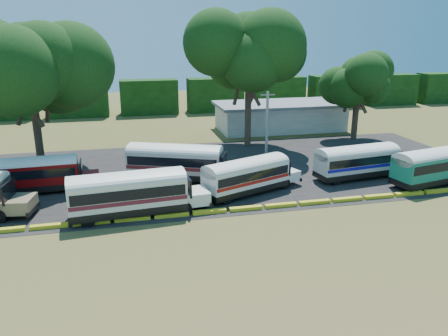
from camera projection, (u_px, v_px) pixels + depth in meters
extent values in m
plane|color=#404F1A|center=(193.00, 220.00, 33.43)|extent=(160.00, 160.00, 0.00)
cube|color=black|center=(184.00, 173.00, 44.81)|extent=(64.00, 24.00, 0.02)
cube|color=yellow|center=(5.00, 230.00, 31.38)|extent=(2.70, 0.45, 0.30)
cube|color=yellow|center=(49.00, 226.00, 32.03)|extent=(2.70, 0.45, 0.30)
cube|color=yellow|center=(92.00, 222.00, 32.68)|extent=(2.70, 0.45, 0.30)
cube|color=yellow|center=(133.00, 219.00, 33.34)|extent=(2.70, 0.45, 0.30)
cube|color=yellow|center=(172.00, 215.00, 33.99)|extent=(2.70, 0.45, 0.30)
cube|color=yellow|center=(209.00, 212.00, 34.64)|extent=(2.70, 0.45, 0.30)
cube|color=yellow|center=(246.00, 208.00, 35.29)|extent=(2.70, 0.45, 0.30)
cube|color=yellow|center=(281.00, 205.00, 35.94)|extent=(2.70, 0.45, 0.30)
cube|color=yellow|center=(315.00, 202.00, 36.59)|extent=(2.70, 0.45, 0.30)
cube|color=yellow|center=(347.00, 199.00, 37.24)|extent=(2.70, 0.45, 0.30)
cube|color=yellow|center=(379.00, 196.00, 37.89)|extent=(2.70, 0.45, 0.30)
cube|color=yellow|center=(409.00, 194.00, 38.55)|extent=(2.70, 0.45, 0.30)
cube|color=yellow|center=(438.00, 191.00, 39.20)|extent=(2.70, 0.45, 0.30)
cube|color=beige|center=(280.00, 117.00, 64.73)|extent=(18.00, 8.00, 3.60)
cube|color=slate|center=(281.00, 104.00, 64.14)|extent=(19.00, 9.00, 0.40)
cube|color=black|center=(2.00, 101.00, 72.00)|extent=(10.00, 4.00, 6.00)
cube|color=black|center=(78.00, 99.00, 74.61)|extent=(10.00, 4.00, 6.00)
cube|color=black|center=(149.00, 97.00, 77.22)|extent=(10.00, 4.00, 6.00)
cube|color=black|center=(215.00, 95.00, 79.82)|extent=(10.00, 4.00, 6.00)
cube|color=black|center=(277.00, 93.00, 82.43)|extent=(10.00, 4.00, 6.00)
cube|color=black|center=(335.00, 91.00, 85.03)|extent=(10.00, 4.00, 6.00)
cube|color=black|center=(390.00, 89.00, 87.64)|extent=(10.00, 4.00, 6.00)
cube|color=black|center=(442.00, 88.00, 90.24)|extent=(10.00, 4.00, 6.00)
cylinder|color=black|center=(11.00, 205.00, 35.00)|extent=(1.14, 0.48, 1.11)
cube|color=#7D6C4F|center=(20.00, 204.00, 33.81)|extent=(2.35, 2.72, 1.05)
cube|color=black|center=(9.00, 191.00, 33.44)|extent=(0.56, 2.54, 1.52)
cube|color=black|center=(33.00, 209.00, 34.01)|extent=(0.62, 2.71, 0.33)
cylinder|color=black|center=(77.00, 187.00, 39.17)|extent=(1.01, 0.33, 0.99)
cylinder|color=black|center=(78.00, 180.00, 41.12)|extent=(1.01, 0.33, 0.99)
cube|color=black|center=(32.00, 186.00, 39.07)|extent=(8.27, 2.92, 0.55)
cube|color=#790607|center=(30.00, 173.00, 38.72)|extent=(8.27, 2.92, 1.82)
cube|color=black|center=(30.00, 171.00, 38.65)|extent=(7.95, 2.97, 0.76)
ellipsoid|color=silver|center=(29.00, 164.00, 38.45)|extent=(8.27, 2.92, 1.12)
cube|color=#790607|center=(89.00, 178.00, 40.31)|extent=(1.90, 2.28, 0.94)
cube|color=black|center=(81.00, 168.00, 39.85)|extent=(0.27, 2.29, 1.36)
cube|color=black|center=(99.00, 181.00, 40.65)|extent=(0.31, 2.44, 0.30)
cylinder|color=black|center=(185.00, 208.00, 34.28)|extent=(1.10, 0.40, 1.08)
cylinder|color=black|center=(179.00, 198.00, 36.38)|extent=(1.10, 0.40, 1.08)
cylinder|color=black|center=(88.00, 220.00, 32.09)|extent=(1.10, 0.40, 1.08)
cylinder|color=black|center=(87.00, 209.00, 34.19)|extent=(1.10, 0.40, 1.08)
cube|color=black|center=(129.00, 208.00, 34.03)|extent=(9.06, 3.46, 0.59)
cube|color=white|center=(128.00, 192.00, 33.65)|extent=(9.06, 3.46, 1.98)
cube|color=black|center=(128.00, 189.00, 33.58)|extent=(8.71, 3.50, 0.83)
cube|color=maroon|center=(128.00, 197.00, 33.77)|extent=(8.97, 3.50, 0.32)
ellipsoid|color=silver|center=(127.00, 180.00, 33.36)|extent=(9.06, 3.46, 1.21)
cube|color=white|center=(196.00, 196.00, 35.54)|extent=(2.14, 2.54, 1.03)
cube|color=black|center=(187.00, 185.00, 35.03)|extent=(0.38, 2.49, 1.48)
cube|color=black|center=(207.00, 200.00, 35.94)|extent=(0.42, 2.65, 0.32)
cube|color=black|center=(70.00, 216.00, 32.76)|extent=(0.42, 2.65, 0.32)
cylinder|color=black|center=(217.00, 181.00, 40.60)|extent=(1.13, 0.70, 1.09)
cylinder|color=black|center=(221.00, 174.00, 42.80)|extent=(1.13, 0.70, 1.09)
cylinder|color=black|center=(140.00, 177.00, 41.71)|extent=(1.13, 0.70, 1.09)
cylinder|color=black|center=(148.00, 170.00, 43.92)|extent=(1.13, 0.70, 1.09)
cube|color=black|center=(176.00, 174.00, 42.29)|extent=(9.33, 5.91, 0.60)
cube|color=#BCB8A7|center=(175.00, 161.00, 41.91)|extent=(9.33, 5.91, 2.00)
cube|color=black|center=(175.00, 158.00, 41.84)|extent=(9.02, 5.84, 0.84)
cube|color=maroon|center=(175.00, 165.00, 42.03)|extent=(9.26, 5.92, 0.33)
ellipsoid|color=silver|center=(175.00, 151.00, 41.62)|extent=(9.33, 5.91, 1.23)
cube|color=#BCB8A7|center=(231.00, 173.00, 41.37)|extent=(2.73, 2.97, 1.04)
cube|color=black|center=(224.00, 162.00, 41.16)|extent=(1.10, 2.39, 1.50)
cube|color=black|center=(241.00, 178.00, 41.36)|extent=(1.19, 2.55, 0.33)
cube|color=black|center=(132.00, 172.00, 42.99)|extent=(1.19, 2.55, 0.33)
cylinder|color=black|center=(285.00, 184.00, 40.06)|extent=(1.00, 0.62, 0.97)
cylinder|color=black|center=(271.00, 178.00, 41.69)|extent=(1.00, 0.62, 0.97)
cylinder|color=black|center=(227.00, 199.00, 36.42)|extent=(1.00, 0.62, 0.97)
cylinder|color=black|center=(213.00, 192.00, 38.05)|extent=(1.00, 0.62, 0.97)
cube|color=black|center=(246.00, 187.00, 38.74)|extent=(8.31, 5.25, 0.54)
cube|color=white|center=(246.00, 175.00, 38.40)|extent=(8.31, 5.25, 1.78)
cube|color=black|center=(246.00, 173.00, 38.34)|extent=(8.04, 5.18, 0.75)
cube|color=#9A120F|center=(246.00, 179.00, 38.51)|extent=(8.25, 5.26, 0.29)
ellipsoid|color=silver|center=(246.00, 165.00, 38.14)|extent=(8.31, 5.25, 1.10)
cube|color=white|center=(286.00, 174.00, 41.34)|extent=(2.43, 2.64, 0.92)
cube|color=black|center=(282.00, 166.00, 40.72)|extent=(0.97, 2.13, 1.34)
cube|color=black|center=(293.00, 177.00, 41.91)|extent=(1.06, 2.28, 0.29)
cube|color=black|center=(209.00, 197.00, 36.60)|extent=(1.06, 2.28, 0.29)
cylinder|color=black|center=(395.00, 172.00, 43.30)|extent=(1.03, 0.41, 1.01)
cylinder|color=black|center=(381.00, 167.00, 45.23)|extent=(1.03, 0.41, 1.01)
cylinder|color=black|center=(337.00, 180.00, 41.02)|extent=(1.03, 0.41, 1.01)
cylinder|color=black|center=(324.00, 174.00, 42.95)|extent=(1.03, 0.41, 1.01)
cube|color=black|center=(356.00, 172.00, 42.91)|extent=(8.50, 3.54, 0.55)
cube|color=beige|center=(357.00, 160.00, 42.56)|extent=(8.50, 3.54, 1.84)
cube|color=black|center=(357.00, 158.00, 42.50)|extent=(8.18, 3.55, 0.77)
cube|color=#100E90|center=(356.00, 164.00, 42.67)|extent=(8.42, 3.56, 0.30)
ellipsoid|color=silver|center=(358.00, 151.00, 42.29)|extent=(8.50, 3.54, 1.13)
cube|color=beige|center=(397.00, 164.00, 44.50)|extent=(2.08, 2.42, 0.96)
cube|color=black|center=(393.00, 155.00, 44.00)|extent=(0.44, 2.31, 1.38)
cube|color=black|center=(403.00, 167.00, 44.90)|extent=(0.49, 2.47, 0.30)
cube|color=black|center=(320.00, 178.00, 41.59)|extent=(0.49, 2.47, 0.30)
cylinder|color=black|center=(419.00, 187.00, 39.00)|extent=(1.09, 0.50, 1.06)
cylinder|color=black|center=(400.00, 180.00, 40.96)|extent=(1.09, 0.50, 1.06)
cube|color=black|center=(433.00, 178.00, 41.16)|extent=(9.02, 4.33, 0.58)
cube|color=#177A5E|center=(435.00, 165.00, 40.79)|extent=(9.02, 4.33, 1.93)
cube|color=black|center=(436.00, 163.00, 40.72)|extent=(8.69, 4.32, 0.81)
ellipsoid|color=silver|center=(437.00, 155.00, 40.51)|extent=(9.02, 4.33, 1.19)
cube|color=black|center=(399.00, 185.00, 39.48)|extent=(0.71, 2.57, 0.32)
cylinder|color=#3A2B1D|center=(38.00, 135.00, 44.94)|extent=(0.80, 0.80, 7.32)
cylinder|color=#3A2B1D|center=(48.00, 104.00, 44.69)|extent=(1.33, 2.66, 4.18)
cylinder|color=#3A2B1D|center=(25.00, 104.00, 44.57)|extent=(2.05, 2.33, 4.18)
cylinder|color=#3A2B1D|center=(29.00, 107.00, 42.77)|extent=(2.70, 0.90, 4.18)
ellipsoid|color=black|center=(29.00, 66.00, 42.87)|extent=(11.26, 11.26, 8.25)
cylinder|color=#3A2B1D|center=(248.00, 114.00, 54.46)|extent=(0.80, 0.80, 8.16)
cylinder|color=#3A2B1D|center=(257.00, 85.00, 54.11)|extent=(1.42, 2.90, 4.64)
cylinder|color=#3A2B1D|center=(239.00, 85.00, 54.00)|extent=(2.22, 2.53, 4.64)
cylinder|color=#3A2B1D|center=(250.00, 87.00, 52.19)|extent=(2.96, 0.94, 4.64)
ellipsoid|color=black|center=(249.00, 50.00, 52.17)|extent=(11.97, 11.97, 8.78)
cylinder|color=#3A2B1D|center=(355.00, 118.00, 58.82)|extent=(0.80, 0.80, 5.67)
cylinder|color=#3A2B1D|center=(363.00, 99.00, 58.78)|extent=(1.15, 2.17, 3.29)
cylinder|color=#3A2B1D|center=(347.00, 99.00, 58.67)|extent=(1.72, 1.93, 3.29)
cylinder|color=#3A2B1D|center=(360.00, 101.00, 56.86)|extent=(2.20, 0.81, 3.29)
ellipsoid|color=black|center=(359.00, 76.00, 57.18)|extent=(7.10, 7.10, 5.21)
cylinder|color=gray|center=(267.00, 128.00, 47.34)|extent=(0.30, 0.30, 7.87)
cube|color=gray|center=(268.00, 95.00, 46.30)|extent=(1.60, 0.12, 0.12)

